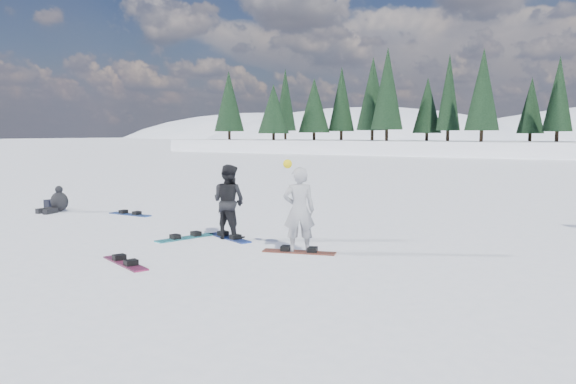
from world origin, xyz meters
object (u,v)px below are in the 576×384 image
object	(u,v)px
snowboard_loose_b	(125,263)
snowboard_loose_a	(186,238)
gear_bag	(51,205)
snowboarder_man	(229,202)
snowboarder_woman	(299,210)
snowboard_loose_c	(130,214)
seated_rider	(58,202)

from	to	relation	value
snowboard_loose_b	snowboard_loose_a	distance (m)	2.62
gear_bag	snowboard_loose_b	distance (m)	8.78
snowboarder_man	snowboard_loose_a	xyz separation A→B (m)	(-0.86, -0.52, -0.84)
snowboarder_man	snowboard_loose_b	world-z (taller)	snowboarder_man
snowboarder_woman	gear_bag	distance (m)	10.20
snowboarder_man	gear_bag	xyz separation A→B (m)	(-7.89, 1.04, -0.71)
snowboard_loose_b	snowboard_loose_c	xyz separation A→B (m)	(-4.67, 4.50, 0.00)
snowboarder_woman	snowboarder_man	size ratio (longest dim) A/B	1.11
snowboarder_man	gear_bag	world-z (taller)	snowboarder_man
snowboard_loose_c	snowboarder_man	bearing A→B (deg)	-17.27
seated_rider	gear_bag	bearing A→B (deg)	152.00
snowboard_loose_b	snowboard_loose_c	distance (m)	6.49
snowboard_loose_b	snowboard_loose_c	world-z (taller)	same
gear_bag	snowboard_loose_c	size ratio (longest dim) A/B	0.30
snowboarder_woman	snowboard_loose_a	world-z (taller)	snowboarder_woman
snowboard_loose_b	seated_rider	bearing A→B (deg)	172.17
snowboard_loose_c	snowboarder_woman	bearing A→B (deg)	-16.13
snowboarder_woman	snowboard_loose_c	xyz separation A→B (m)	(-6.95, 1.98, -0.87)
snowboarder_woman	snowboard_loose_b	distance (m)	3.51
snowboard_loose_a	snowboarder_man	bearing A→B (deg)	-43.03
snowboarder_woman	snowboard_loose_c	bearing A→B (deg)	-48.60
snowboarder_woman	snowboard_loose_a	size ratio (longest dim) A/B	1.27
seated_rider	snowboard_loose_a	distance (m)	6.47
snowboarder_woman	snowboard_loose_b	world-z (taller)	snowboarder_woman
snowboard_loose_a	seated_rider	bearing A→B (deg)	94.04
snowboarder_woman	gear_bag	world-z (taller)	snowboarder_woman
snowboarder_man	seated_rider	xyz separation A→B (m)	(-7.19, 0.79, -0.55)
snowboard_loose_b	snowboard_loose_c	size ratio (longest dim) A/B	1.00
gear_bag	snowboard_loose_c	bearing A→B (deg)	7.81
snowboard_loose_b	snowboard_loose_a	size ratio (longest dim) A/B	1.00
gear_bag	snowboard_loose_c	distance (m)	3.14
snowboarder_woman	snowboard_loose_c	world-z (taller)	snowboarder_woman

